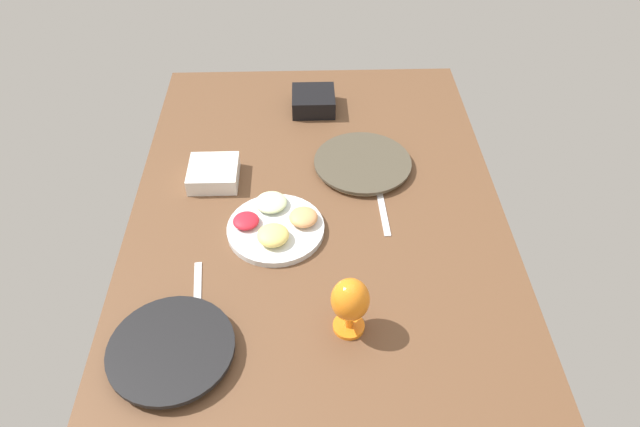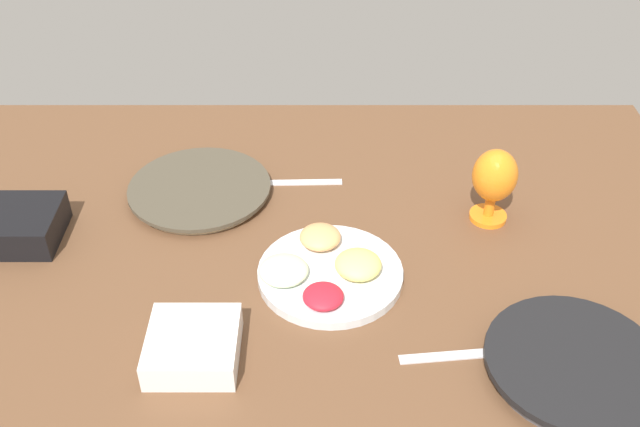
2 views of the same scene
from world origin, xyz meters
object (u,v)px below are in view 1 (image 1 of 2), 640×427
Objects in this scene: dinner_plate_left at (363,164)px; fruit_platter at (276,225)px; square_bowl_black at (312,100)px; dinner_plate_right at (172,351)px; hurricane_glass_orange at (350,302)px; square_bowl_white at (214,173)px.

fruit_platter reaches higher than dinner_plate_left.
fruit_platter is 1.82× the size of square_bowl_black.
square_bowl_black is at bearing 161.14° from dinner_plate_right.
hurricane_glass_orange is 1.09× the size of square_bowl_black.
dinner_plate_left is 2.05× the size of square_bowl_white.
dinner_plate_left is 59.40cm from hurricane_glass_orange.
dinner_plate_right is at bearing -3.07° from square_bowl_white.
fruit_platter is at bearing -10.68° from square_bowl_black.
hurricane_glass_orange is 90.54cm from square_bowl_black.
dinner_plate_right is (64.40, -47.43, 0.48)cm from dinner_plate_left.
square_bowl_white is at bearing -38.99° from square_bowl_black.
square_bowl_black is (-58.11, 10.95, 1.58)cm from fruit_platter.
dinner_plate_right is at bearing -36.37° from dinner_plate_left.
dinner_plate_left is at bearing 172.15° from hurricane_glass_orange.
dinner_plate_left is 35.09cm from square_bowl_black.
square_bowl_white is 47.18cm from square_bowl_black.
dinner_plate_left is at bearing 24.56° from square_bowl_black.
dinner_plate_right is 1.07× the size of fruit_platter.
dinner_plate_left is at bearing 135.83° from fruit_platter.
square_bowl_white reaches higher than dinner_plate_left.
fruit_platter is at bearing 41.13° from square_bowl_white.
hurricane_glass_orange is 1.09× the size of square_bowl_white.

